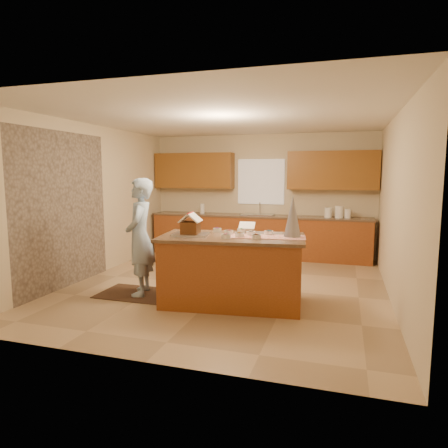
# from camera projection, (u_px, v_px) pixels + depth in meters

# --- Properties ---
(floor) EXTENTS (5.50, 5.50, 0.00)m
(floor) POSITION_uv_depth(u_px,v_px,m) (226.00, 286.00, 6.46)
(floor) COLOR tan
(floor) RESTS_ON ground
(ceiling) EXTENTS (5.50, 5.50, 0.00)m
(ceiling) POSITION_uv_depth(u_px,v_px,m) (226.00, 118.00, 6.11)
(ceiling) COLOR silver
(ceiling) RESTS_ON floor
(wall_back) EXTENTS (5.50, 5.50, 0.00)m
(wall_back) POSITION_uv_depth(u_px,v_px,m) (261.00, 195.00, 8.89)
(wall_back) COLOR beige
(wall_back) RESTS_ON floor
(wall_front) EXTENTS (5.50, 5.50, 0.00)m
(wall_front) POSITION_uv_depth(u_px,v_px,m) (142.00, 226.00, 3.67)
(wall_front) COLOR beige
(wall_front) RESTS_ON floor
(wall_left) EXTENTS (5.50, 5.50, 0.00)m
(wall_left) POSITION_uv_depth(u_px,v_px,m) (92.00, 201.00, 7.01)
(wall_left) COLOR beige
(wall_left) RESTS_ON floor
(wall_right) EXTENTS (5.50, 5.50, 0.00)m
(wall_right) POSITION_uv_depth(u_px,v_px,m) (395.00, 208.00, 5.56)
(wall_right) COLOR beige
(wall_right) RESTS_ON floor
(stone_accent) EXTENTS (0.00, 2.50, 2.50)m
(stone_accent) POSITION_uv_depth(u_px,v_px,m) (63.00, 211.00, 6.26)
(stone_accent) COLOR gray
(stone_accent) RESTS_ON wall_left
(window_curtain) EXTENTS (1.05, 0.03, 1.00)m
(window_curtain) POSITION_uv_depth(u_px,v_px,m) (261.00, 182.00, 8.82)
(window_curtain) COLOR white
(window_curtain) RESTS_ON wall_back
(back_counter_base) EXTENTS (4.80, 0.60, 0.88)m
(back_counter_base) POSITION_uv_depth(u_px,v_px,m) (258.00, 237.00, 8.72)
(back_counter_base) COLOR brown
(back_counter_base) RESTS_ON floor
(back_counter_top) EXTENTS (4.85, 0.63, 0.04)m
(back_counter_top) POSITION_uv_depth(u_px,v_px,m) (258.00, 216.00, 8.66)
(back_counter_top) COLOR brown
(back_counter_top) RESTS_ON back_counter_base
(upper_cabinet_left) EXTENTS (1.85, 0.35, 0.80)m
(upper_cabinet_left) POSITION_uv_depth(u_px,v_px,m) (194.00, 171.00, 9.10)
(upper_cabinet_left) COLOR brown
(upper_cabinet_left) RESTS_ON wall_back
(upper_cabinet_right) EXTENTS (1.85, 0.35, 0.80)m
(upper_cabinet_right) POSITION_uv_depth(u_px,v_px,m) (333.00, 170.00, 8.20)
(upper_cabinet_right) COLOR brown
(upper_cabinet_right) RESTS_ON wall_back
(sink) EXTENTS (0.70, 0.45, 0.12)m
(sink) POSITION_uv_depth(u_px,v_px,m) (258.00, 217.00, 8.66)
(sink) COLOR silver
(sink) RESTS_ON back_counter_top
(faucet) EXTENTS (0.03, 0.03, 0.28)m
(faucet) POSITION_uv_depth(u_px,v_px,m) (260.00, 208.00, 8.81)
(faucet) COLOR silver
(faucet) RESTS_ON back_counter_top
(island_base) EXTENTS (2.00, 1.17, 0.93)m
(island_base) POSITION_uv_depth(u_px,v_px,m) (232.00, 272.00, 5.53)
(island_base) COLOR brown
(island_base) RESTS_ON floor
(island_top) EXTENTS (2.10, 1.26, 0.04)m
(island_top) POSITION_uv_depth(u_px,v_px,m) (232.00, 237.00, 5.47)
(island_top) COLOR brown
(island_top) RESTS_ON island_base
(table_runner) EXTENTS (1.10, 0.50, 0.01)m
(table_runner) POSITION_uv_depth(u_px,v_px,m) (266.00, 237.00, 5.38)
(table_runner) COLOR #B1220C
(table_runner) RESTS_ON island_top
(baking_tray) EXTENTS (0.53, 0.41, 0.03)m
(baking_tray) POSITION_uv_depth(u_px,v_px,m) (191.00, 234.00, 5.51)
(baking_tray) COLOR silver
(baking_tray) RESTS_ON island_top
(cookbook) EXTENTS (0.25, 0.21, 0.10)m
(cookbook) POSITION_uv_depth(u_px,v_px,m) (247.00, 226.00, 5.82)
(cookbook) COLOR white
(cookbook) RESTS_ON island_top
(tinsel_tree) EXTENTS (0.26, 0.26, 0.58)m
(tinsel_tree) POSITION_uv_depth(u_px,v_px,m) (293.00, 216.00, 5.33)
(tinsel_tree) COLOR #A6A7B2
(tinsel_tree) RESTS_ON island_top
(rug) EXTENTS (1.19, 0.78, 0.01)m
(rug) POSITION_uv_depth(u_px,v_px,m) (139.00, 294.00, 6.02)
(rug) COLOR black
(rug) RESTS_ON floor
(boy) EXTENTS (0.60, 0.74, 1.76)m
(boy) POSITION_uv_depth(u_px,v_px,m) (140.00, 237.00, 5.89)
(boy) COLOR #A1C1E5
(boy) RESTS_ON rug
(canister_a) EXTENTS (0.15, 0.15, 0.21)m
(canister_a) POSITION_uv_depth(u_px,v_px,m) (328.00, 213.00, 8.21)
(canister_a) COLOR white
(canister_a) RESTS_ON back_counter_top
(canister_b) EXTENTS (0.17, 0.17, 0.25)m
(canister_b) POSITION_uv_depth(u_px,v_px,m) (339.00, 212.00, 8.15)
(canister_b) COLOR white
(canister_b) RESTS_ON back_counter_top
(canister_c) EXTENTS (0.13, 0.13, 0.19)m
(canister_c) POSITION_uv_depth(u_px,v_px,m) (348.00, 214.00, 8.10)
(canister_c) COLOR white
(canister_c) RESTS_ON back_counter_top
(paper_towel) EXTENTS (0.10, 0.10, 0.23)m
(paper_towel) POSITION_uv_depth(u_px,v_px,m) (202.00, 209.00, 9.03)
(paper_towel) COLOR white
(paper_towel) RESTS_ON back_counter_top
(gingerbread_house) EXTENTS (0.32, 0.33, 0.30)m
(gingerbread_house) POSITION_uv_depth(u_px,v_px,m) (190.00, 226.00, 5.50)
(gingerbread_house) COLOR brown
(gingerbread_house) RESTS_ON baking_tray
(candy_bowls) EXTENTS (0.91, 0.67, 0.06)m
(candy_bowls) POSITION_uv_depth(u_px,v_px,m) (241.00, 233.00, 5.52)
(candy_bowls) COLOR green
(candy_bowls) RESTS_ON island_top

